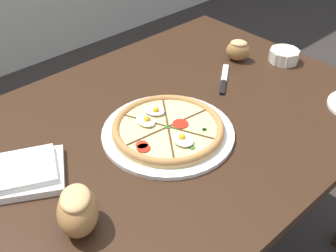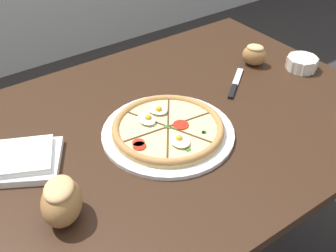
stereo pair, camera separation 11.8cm
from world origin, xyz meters
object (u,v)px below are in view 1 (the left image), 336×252
Objects in this scene: dining_table at (153,152)px; knife_main at (224,79)px; ramekin_bowl at (284,55)px; pizza at (168,129)px; bread_piece_near at (78,210)px; bread_piece_far at (238,50)px; napkin_folded at (23,172)px.

dining_table is 0.37m from knife_main.
ramekin_bowl reaches higher than dining_table.
pizza is 2.54× the size of bread_piece_near.
ramekin_bowl is 0.17m from bread_piece_far.
pizza is at bearing -17.20° from napkin_folded.
bread_piece_far reaches higher than pizza.
ramekin_bowl is at bearing -49.45° from knife_main.
bread_piece_near is at bearing -155.65° from dining_table.
knife_main is at bearing -2.43° from napkin_folded.
knife_main is (0.36, 0.04, 0.09)m from dining_table.
ramekin_bowl reaches higher than knife_main.
ramekin_bowl is at bearing -46.72° from bread_piece_far.
dining_table is 8.61× the size of knife_main.
dining_table is 0.63m from ramekin_bowl.
dining_table is 3.84× the size of pizza.
pizza is 0.61m from ramekin_bowl.
knife_main is at bearing -156.54° from bread_piece_far.
dining_table is at bearing 178.27° from ramekin_bowl.
bread_piece_far is (0.49, 0.15, 0.02)m from pizza.
bread_piece_far reaches higher than ramekin_bowl.
bread_piece_near reaches higher than dining_table.
ramekin_bowl is (0.60, 0.03, 0.01)m from pizza.
pizza is 0.51m from bread_piece_far.
bread_piece_near reaches higher than napkin_folded.
napkin_folded is 0.87m from bread_piece_far.
pizza is 0.40m from napkin_folded.
pizza is 2.24× the size of knife_main.
ramekin_bowl is at bearing -1.73° from dining_table.
knife_main is at bearing 167.36° from ramekin_bowl.
dining_table is 0.53m from bread_piece_far.
ramekin_bowl is 0.75× the size of bread_piece_near.
napkin_folded is (-0.38, 0.12, -0.00)m from pizza.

